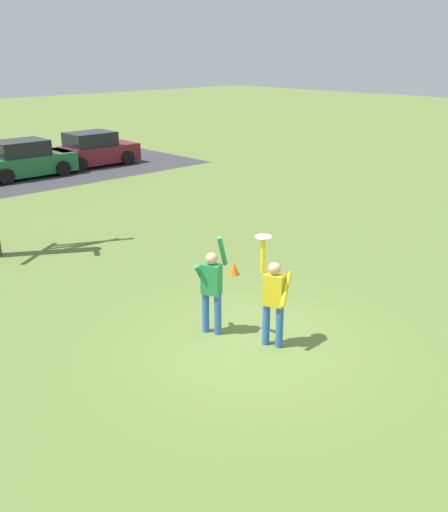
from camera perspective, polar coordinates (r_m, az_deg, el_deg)
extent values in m
plane|color=olive|center=(10.91, 2.74, -8.52)|extent=(120.00, 120.00, 0.00)
cylinder|color=#3366B7|center=(10.59, 5.55, -7.03)|extent=(0.14, 0.14, 0.82)
cylinder|color=#3366B7|center=(10.67, 4.22, -6.78)|extent=(0.14, 0.14, 0.82)
cube|color=gold|center=(10.33, 5.00, -3.39)|extent=(0.34, 0.42, 0.60)
sphere|color=tan|center=(10.17, 5.06, -1.24)|extent=(0.23, 0.23, 0.23)
cylinder|color=gold|center=(10.25, 6.19, -3.34)|extent=(0.47, 0.25, 0.58)
cylinder|color=gold|center=(10.17, 3.91, 0.08)|extent=(0.09, 0.09, 0.66)
cylinder|color=#3366B7|center=(11.11, -1.84, -5.61)|extent=(0.14, 0.14, 0.82)
cylinder|color=#3366B7|center=(11.00, -0.62, -5.85)|extent=(0.14, 0.14, 0.82)
cube|color=#238447|center=(10.77, -1.26, -2.32)|extent=(0.34, 0.42, 0.60)
sphere|color=tan|center=(10.62, -1.28, -0.25)|extent=(0.23, 0.23, 0.23)
cylinder|color=#238447|center=(10.84, -2.33, -1.90)|extent=(0.47, 0.25, 0.58)
cylinder|color=#238447|center=(10.47, -0.17, 0.53)|extent=(0.35, 0.19, 0.65)
cylinder|color=white|center=(10.06, 3.95, 1.91)|extent=(0.29, 0.29, 0.02)
cube|color=#1E6633|center=(26.42, -19.18, 8.63)|extent=(4.13, 1.88, 0.80)
cube|color=black|center=(26.24, -19.66, 10.11)|extent=(2.13, 1.68, 0.64)
cylinder|color=black|center=(27.79, -17.53, 8.85)|extent=(0.66, 0.23, 0.66)
cylinder|color=black|center=(26.19, -15.75, 8.40)|extent=(0.66, 0.23, 0.66)
cylinder|color=black|center=(25.15, -20.88, 7.40)|extent=(0.66, 0.23, 0.66)
cube|color=maroon|center=(28.25, -12.82, 9.89)|extent=(4.13, 1.88, 0.80)
cube|color=black|center=(28.07, -13.20, 11.29)|extent=(2.13, 1.68, 0.64)
cylinder|color=black|center=(29.70, -11.57, 10.01)|extent=(0.66, 0.23, 0.66)
cylinder|color=black|center=(28.19, -9.58, 9.63)|extent=(0.66, 0.23, 0.66)
cylinder|color=black|center=(28.48, -15.96, 9.25)|extent=(0.66, 0.23, 0.66)
cylinder|color=black|center=(26.89, -14.13, 8.83)|extent=(0.66, 0.23, 0.66)
cone|color=orange|center=(13.97, 1.00, -1.25)|extent=(0.26, 0.26, 0.32)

